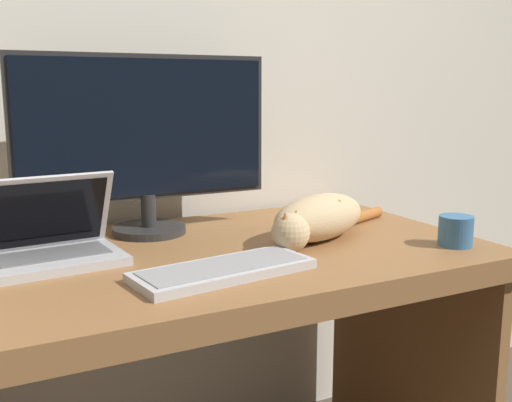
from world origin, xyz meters
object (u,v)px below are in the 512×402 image
coffee_mug (456,231)px  laptop (52,245)px  cat (318,217)px  external_keyboard (224,270)px  monitor (146,139)px

coffee_mug → laptop: bearing=161.7°
laptop → cat: bearing=-14.0°
coffee_mug → cat: bearing=143.4°
laptop → external_keyboard: size_ratio=0.76×
external_keyboard → cat: (0.34, 0.16, 0.05)m
coffee_mug → monitor: bearing=143.5°
laptop → external_keyboard: 0.40m
cat → external_keyboard: bearing=-176.4°
cat → coffee_mug: bearing=-58.2°
monitor → external_keyboard: 0.50m
cat → coffee_mug: (0.28, -0.21, -0.02)m
monitor → laptop: size_ratio=2.22×
laptop → external_keyboard: (0.31, -0.26, -0.03)m
laptop → coffee_mug: (0.92, -0.31, -0.00)m
monitor → cat: 0.50m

